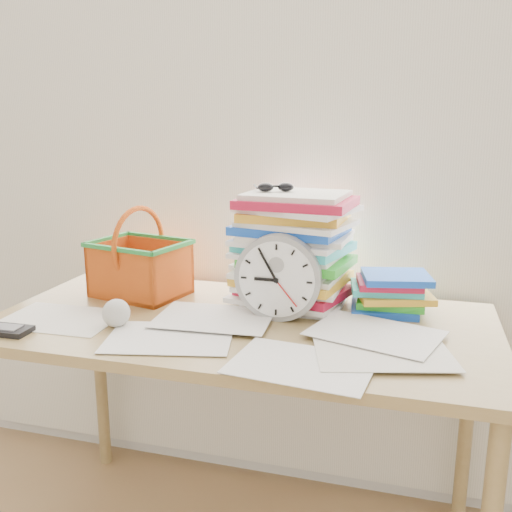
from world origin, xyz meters
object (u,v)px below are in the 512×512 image
(basket, at_px, (140,252))
(calculator, at_px, (3,330))
(book_stack, at_px, (390,293))
(desk, at_px, (241,345))
(paper_stack, at_px, (293,249))
(clock, at_px, (278,277))

(basket, distance_m, calculator, 0.47)
(book_stack, distance_m, calculator, 1.08)
(desk, relative_size, basket, 4.99)
(paper_stack, xyz_separation_m, basket, (-0.49, -0.04, -0.03))
(desk, distance_m, calculator, 0.64)
(clock, bearing_deg, desk, -158.37)
(book_stack, relative_size, calculator, 1.56)
(basket, bearing_deg, paper_stack, 17.55)
(book_stack, bearing_deg, clock, -153.48)
(basket, bearing_deg, calculator, -102.97)
(desk, bearing_deg, paper_stack, 59.47)
(book_stack, height_order, basket, basket)
(desk, xyz_separation_m, basket, (-0.38, 0.14, 0.22))
(clock, relative_size, book_stack, 1.04)
(basket, height_order, calculator, basket)
(book_stack, height_order, calculator, book_stack)
(desk, height_order, calculator, calculator)
(clock, bearing_deg, basket, 167.67)
(paper_stack, bearing_deg, clock, -93.97)
(clock, height_order, basket, basket)
(clock, bearing_deg, paper_stack, 86.03)
(desk, distance_m, book_stack, 0.46)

